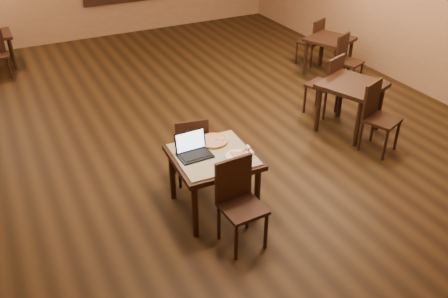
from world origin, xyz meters
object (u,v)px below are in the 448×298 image
other_table_c (351,92)px  other_table_c_chair_far (328,82)px  pizza_pan (213,142)px  chair_main_near (238,198)px  other_table_c_chair_near (377,113)px  tiled_table (213,162)px  other_table_a_chair_far (313,39)px  laptop (193,149)px  other_table_a (329,44)px  chair_main_far (191,146)px  other_table_a_chair_near (346,57)px

other_table_c → other_table_c_chair_far: bearing=66.1°
pizza_pan → other_table_c: bearing=12.4°
chair_main_near → other_table_c_chair_near: 2.78m
tiled_table → other_table_a_chair_far: size_ratio=1.03×
chair_main_near → pizza_pan: chair_main_near is taller
other_table_a_chair_far → other_table_c_chair_far: (-1.13, -1.93, 0.05)m
laptop → other_table_a: laptop is taller
chair_main_near → other_table_a: 5.10m
other_table_c_chair_near → other_table_c: bearing=66.1°
chair_main_far → pizza_pan: bearing=119.8°
other_table_a → laptop: bearing=-169.6°
other_table_c_chair_far → other_table_c_chair_near: bearing=66.1°
tiled_table → other_table_a_chair_far: 5.09m
chair_main_near → other_table_a_chair_near: bearing=34.3°
laptop → pizza_pan: 0.35m
chair_main_far → other_table_c_chair_near: size_ratio=0.94×
tiled_table → other_table_c_chair_near: other_table_c_chair_near is taller
chair_main_near → pizza_pan: size_ratio=3.05×
other_table_a_chair_far → other_table_c: other_table_a_chair_far is taller
other_table_a → other_table_c_chair_far: 1.76m
laptop → other_table_a_chair_near: 4.52m
other_table_a → other_table_c_chair_near: 2.82m
other_table_a → other_table_a_chair_far: (0.03, 0.55, -0.07)m
tiled_table → other_table_a_chair_near: other_table_a_chair_near is taller
laptop → other_table_a: size_ratio=0.37×
tiled_table → other_table_a_chair_near: 4.39m
tiled_table → chair_main_far: size_ratio=1.02×
chair_main_far → other_table_a: size_ratio=0.94×
chair_main_far → laptop: bearing=80.2°
tiled_table → chair_main_far: bearing=94.1°
other_table_a_chair_near → other_table_c: bearing=-150.8°
tiled_table → other_table_c_chair_far: (2.72, 1.40, -0.09)m
tiled_table → other_table_a_chair_far: other_table_a_chair_far is taller
pizza_pan → tiled_table: bearing=-116.6°
other_table_c_chair_near → tiled_table: bearing=163.6°
pizza_pan → laptop: bearing=-157.7°
other_table_c_chair_near → laptop: bearing=161.1°
chair_main_near → other_table_c_chair_far: 3.38m
other_table_a_chair_far → chair_main_far: bearing=11.8°
tiled_table → other_table_c: other_table_c is taller
tiled_table → other_table_c_chair_near: size_ratio=0.95×
other_table_c → other_table_c_chair_far: (0.03, 0.60, -0.08)m
other_table_a_chair_far → other_table_c: size_ratio=0.87×
chair_main_near → other_table_c: 3.04m
other_table_a → other_table_c_chair_far: bearing=-151.8°
other_table_a_chair_near → other_table_a: bearing=63.4°
chair_main_far → other_table_a_chair_far: chair_main_far is taller
tiled_table → other_table_a: bearing=38.8°
chair_main_far → other_table_a: 4.39m
other_table_a → other_table_a_chair_far: size_ratio=1.08×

